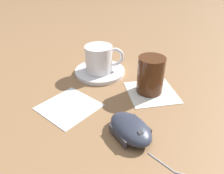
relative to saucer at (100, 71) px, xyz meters
The scene contains 7 objects.
ground_plane 0.15m from the saucer, 118.52° to the left, with size 3.00×3.00×0.00m, color olive.
saucer is the anchor object (origin of this frame).
coffee_cup 0.04m from the saucer, 98.82° to the left, with size 0.11×0.07×0.07m.
computer_mouse 0.25m from the saucer, 100.42° to the left, with size 0.10×0.12×0.03m.
napkin_under_glass 0.17m from the saucer, 137.48° to the left, with size 0.11×0.11×0.00m, color silver.
drinking_glass 0.16m from the saucer, 137.90° to the left, with size 0.06×0.06×0.09m, color #4C2814.
napkin_spare 0.17m from the saucer, 63.25° to the left, with size 0.11×0.11×0.00m, color white.
Camera 1 is at (0.09, 0.42, 0.30)m, focal length 35.00 mm.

